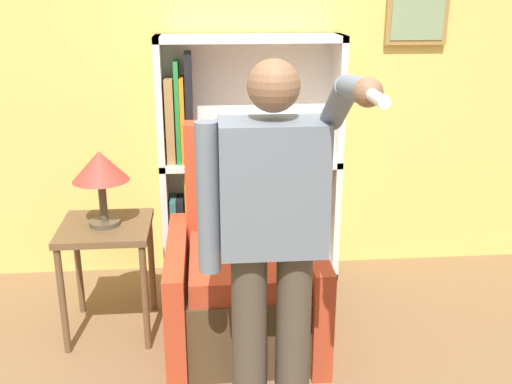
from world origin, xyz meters
TOP-DOWN VIEW (x-y plane):
  - wall_back at (0.01, 2.03)m, footprint 8.00×0.11m
  - bookcase at (-0.04, 1.87)m, footprint 1.14×0.28m
  - armchair at (-0.02, 1.15)m, footprint 0.81×0.89m
  - person_standing at (0.05, 0.40)m, footprint 0.57×0.78m
  - side_table at (-0.76, 1.23)m, footprint 0.48×0.48m
  - table_lamp at (-0.76, 1.23)m, footprint 0.30×0.30m

SIDE VIEW (x-z plane):
  - armchair at x=-0.02m, z-range -0.22..0.92m
  - side_table at x=-0.76m, z-range 0.21..0.85m
  - bookcase at x=-0.04m, z-range -0.01..1.56m
  - person_standing at x=0.05m, z-range 0.11..1.71m
  - table_lamp at x=-0.76m, z-range 0.74..1.15m
  - wall_back at x=0.01m, z-range 0.00..2.80m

